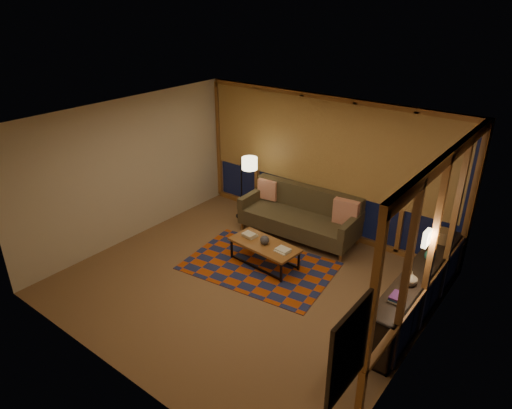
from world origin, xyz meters
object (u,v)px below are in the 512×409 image
Objects in this scene: coffee_table at (264,254)px; bookshelf at (418,290)px; floor_lamp at (241,185)px; sofa at (299,215)px.

coffee_table is 2.61m from bookshelf.
bookshelf is at bearing 7.92° from floor_lamp.
floor_lamp is at bearing 145.56° from coffee_table.
coffee_table is at bearing -89.39° from sofa.
floor_lamp is 0.48× the size of bookshelf.
sofa is 1.25m from coffee_table.
bookshelf reaches higher than coffee_table.
floor_lamp reaches higher than sofa.
floor_lamp is (-1.44, 0.00, 0.25)m from sofa.
sofa is at bearing 98.20° from coffee_table.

